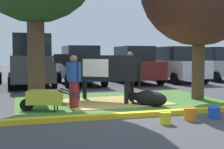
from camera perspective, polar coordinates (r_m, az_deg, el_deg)
name	(u,v)px	position (r m, az deg, el deg)	size (l,w,h in m)	color
ground_plane	(133,110)	(8.58, 4.01, -6.72)	(80.00, 80.00, 0.00)	#424247
grass_island	(121,101)	(10.17, 1.69, -5.03)	(6.76, 4.67, 0.02)	#477A33
curb_yellow	(152,113)	(7.88, 7.52, -7.22)	(7.96, 0.24, 0.12)	yellow
hay_bedding	(115,102)	(9.93, 0.51, -5.15)	(3.20, 2.40, 0.04)	tan
cow_holstein	(101,68)	(9.98, -2.01, 1.22)	(2.62, 2.32, 1.58)	black
calf_lying	(149,98)	(9.29, 6.97, -4.45)	(1.01, 1.26, 0.48)	black
person_handler	(130,72)	(11.43, 3.44, 0.40)	(0.45, 0.34, 1.67)	black
person_visitor_near	(74,80)	(8.81, -7.17, -1.06)	(0.36, 0.44, 1.54)	maroon
wheelbarrow	(44,98)	(8.55, -12.57, -4.21)	(1.61, 0.90, 0.63)	gold
bucket_yellow	(165,118)	(6.99, 9.93, -7.94)	(0.28, 0.28, 0.27)	yellow
bucket_orange	(190,114)	(7.50, 14.33, -7.11)	(0.31, 0.31, 0.30)	orange
bucket_blue	(214,112)	(7.89, 18.50, -6.73)	(0.31, 0.31, 0.28)	blue
suv_dark_grey	(31,61)	(15.52, -14.96, 2.51)	(2.19, 4.64, 2.52)	#3D3D42
sedan_blue	(80,66)	(16.05, -5.97, 1.62)	(2.09, 4.44, 2.02)	navy
sedan_silver	(134,65)	(16.78, 4.10, 1.72)	(2.09, 4.44, 2.02)	maroon
sedan_red	(176,65)	(17.86, 11.91, 1.77)	(2.09, 4.44, 2.02)	silver
hatchback_white	(214,64)	(19.70, 18.58, 1.82)	(2.09, 4.44, 2.02)	silver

